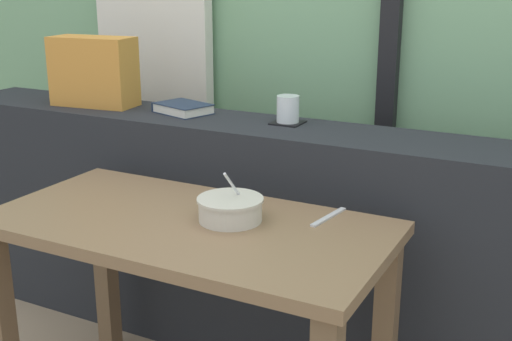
{
  "coord_description": "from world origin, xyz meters",
  "views": [
    {
      "loc": [
        0.9,
        -1.39,
        1.34
      ],
      "look_at": [
        0.0,
        0.35,
        0.74
      ],
      "focal_mm": 46.3,
      "sensor_mm": 36.0,
      "label": 1
    }
  ],
  "objects_px": {
    "breakfast_table": "(189,260)",
    "soup_bowl": "(230,209)",
    "juice_glass": "(288,110)",
    "throw_pillow": "(94,71)",
    "coaster_square": "(288,123)",
    "fork_utensil": "(329,217)",
    "closed_book": "(183,108)"
  },
  "relations": [
    {
      "from": "closed_book",
      "to": "throw_pillow",
      "type": "xyz_separation_m",
      "value": [
        -0.38,
        -0.03,
        0.11
      ]
    },
    {
      "from": "juice_glass",
      "to": "throw_pillow",
      "type": "relative_size",
      "value": 0.28
    },
    {
      "from": "juice_glass",
      "to": "soup_bowl",
      "type": "xyz_separation_m",
      "value": [
        0.07,
        -0.52,
        -0.18
      ]
    },
    {
      "from": "closed_book",
      "to": "fork_utensil",
      "type": "height_order",
      "value": "closed_book"
    },
    {
      "from": "coaster_square",
      "to": "throw_pillow",
      "type": "height_order",
      "value": "throw_pillow"
    },
    {
      "from": "juice_glass",
      "to": "closed_book",
      "type": "xyz_separation_m",
      "value": [
        -0.41,
        -0.02,
        -0.03
      ]
    },
    {
      "from": "coaster_square",
      "to": "throw_pillow",
      "type": "distance_m",
      "value": 0.8
    },
    {
      "from": "throw_pillow",
      "to": "soup_bowl",
      "type": "distance_m",
      "value": 1.01
    },
    {
      "from": "throw_pillow",
      "to": "fork_utensil",
      "type": "bearing_deg",
      "value": -16.61
    },
    {
      "from": "coaster_square",
      "to": "fork_utensil",
      "type": "distance_m",
      "value": 0.51
    },
    {
      "from": "breakfast_table",
      "to": "fork_utensil",
      "type": "bearing_deg",
      "value": 30.46
    },
    {
      "from": "throw_pillow",
      "to": "closed_book",
      "type": "bearing_deg",
      "value": 4.86
    },
    {
      "from": "juice_glass",
      "to": "fork_utensil",
      "type": "distance_m",
      "value": 0.52
    },
    {
      "from": "throw_pillow",
      "to": "fork_utensil",
      "type": "distance_m",
      "value": 1.17
    },
    {
      "from": "juice_glass",
      "to": "soup_bowl",
      "type": "relative_size",
      "value": 0.49
    },
    {
      "from": "closed_book",
      "to": "soup_bowl",
      "type": "relative_size",
      "value": 1.24
    },
    {
      "from": "throw_pillow",
      "to": "juice_glass",
      "type": "bearing_deg",
      "value": 3.66
    },
    {
      "from": "juice_glass",
      "to": "fork_utensil",
      "type": "relative_size",
      "value": 0.53
    },
    {
      "from": "fork_utensil",
      "to": "throw_pillow",
      "type": "bearing_deg",
      "value": 172.37
    },
    {
      "from": "juice_glass",
      "to": "fork_utensil",
      "type": "bearing_deg",
      "value": -51.37
    },
    {
      "from": "breakfast_table",
      "to": "soup_bowl",
      "type": "distance_m",
      "value": 0.19
    },
    {
      "from": "breakfast_table",
      "to": "coaster_square",
      "type": "bearing_deg",
      "value": 86.38
    },
    {
      "from": "coaster_square",
      "to": "closed_book",
      "type": "relative_size",
      "value": 0.44
    },
    {
      "from": "closed_book",
      "to": "breakfast_table",
      "type": "bearing_deg",
      "value": -55.93
    },
    {
      "from": "closed_book",
      "to": "throw_pillow",
      "type": "relative_size",
      "value": 0.71
    },
    {
      "from": "coaster_square",
      "to": "soup_bowl",
      "type": "height_order",
      "value": "coaster_square"
    },
    {
      "from": "breakfast_table",
      "to": "coaster_square",
      "type": "distance_m",
      "value": 0.64
    },
    {
      "from": "soup_bowl",
      "to": "fork_utensil",
      "type": "relative_size",
      "value": 1.07
    },
    {
      "from": "breakfast_table",
      "to": "soup_bowl",
      "type": "xyz_separation_m",
      "value": [
        0.1,
        0.06,
        0.15
      ]
    },
    {
      "from": "coaster_square",
      "to": "fork_utensil",
      "type": "relative_size",
      "value": 0.59
    },
    {
      "from": "breakfast_table",
      "to": "juice_glass",
      "type": "bearing_deg",
      "value": 86.38
    },
    {
      "from": "coaster_square",
      "to": "closed_book",
      "type": "distance_m",
      "value": 0.41
    }
  ]
}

